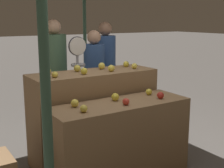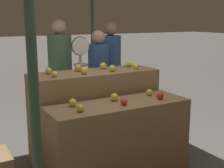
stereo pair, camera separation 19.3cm
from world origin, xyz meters
TOP-DOWN VIEW (x-y plane):
  - display_counter_front at (0.00, 0.00)m, footprint 1.61×0.55m
  - display_counter_back at (0.00, 0.60)m, footprint 1.61×0.55m
  - apple_front_0 at (-0.51, -0.10)m, footprint 0.08×0.08m
  - apple_front_1 at (-0.00, -0.11)m, footprint 0.08×0.08m
  - apple_front_2 at (0.49, -0.10)m, footprint 0.08×0.08m
  - apple_front_3 at (-0.50, 0.12)m, footprint 0.09×0.09m
  - apple_front_4 at (0.00, 0.10)m, footprint 0.09×0.09m
  - apple_front_5 at (0.50, 0.12)m, footprint 0.08×0.08m
  - apple_back_0 at (-0.56, 0.48)m, footprint 0.07×0.07m
  - apple_back_1 at (-0.19, 0.48)m, footprint 0.08×0.08m
  - apple_back_2 at (0.19, 0.48)m, footprint 0.09×0.09m
  - apple_back_3 at (0.56, 0.50)m, footprint 0.08×0.08m
  - apple_back_4 at (-0.55, 0.70)m, footprint 0.08×0.08m
  - apple_back_5 at (-0.17, 0.70)m, footprint 0.09×0.09m
  - apple_back_6 at (0.18, 0.71)m, footprint 0.09×0.09m
  - apple_back_7 at (0.56, 0.70)m, footprint 0.08×0.08m
  - produce_scale at (0.05, 1.14)m, footprint 0.26×0.20m
  - person_vendor_at_scale at (0.49, 1.46)m, footprint 0.39×0.39m
  - person_customer_left at (0.89, 1.79)m, footprint 0.36×0.36m
  - person_customer_right at (0.05, 1.98)m, footprint 0.49×0.49m

SIDE VIEW (x-z plane):
  - display_counter_front at x=0.00m, z-range 0.00..0.88m
  - display_counter_back at x=0.00m, z-range 0.00..1.14m
  - apple_front_1 at x=0.00m, z-range 0.88..0.96m
  - apple_front_5 at x=0.50m, z-range 0.88..0.96m
  - apple_front_0 at x=-0.51m, z-range 0.88..0.96m
  - apple_front_2 at x=0.49m, z-range 0.88..0.96m
  - apple_front_3 at x=-0.50m, z-range 0.88..0.96m
  - apple_front_4 at x=0.00m, z-range 0.88..0.97m
  - person_vendor_at_scale at x=0.49m, z-range 0.13..1.75m
  - person_customer_left at x=0.89m, z-range 0.14..1.87m
  - person_customer_right at x=0.05m, z-range 0.13..1.91m
  - produce_scale at x=0.05m, z-range 0.34..1.89m
  - apple_back_0 at x=-0.56m, z-range 1.14..1.21m
  - apple_back_3 at x=0.56m, z-range 1.14..1.22m
  - apple_back_4 at x=-0.55m, z-range 1.14..1.22m
  - apple_back_7 at x=0.56m, z-range 1.14..1.22m
  - apple_back_1 at x=-0.19m, z-range 1.14..1.22m
  - apple_back_2 at x=0.19m, z-range 1.14..1.23m
  - apple_back_5 at x=-0.17m, z-range 1.14..1.23m
  - apple_back_6 at x=0.18m, z-range 1.14..1.23m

